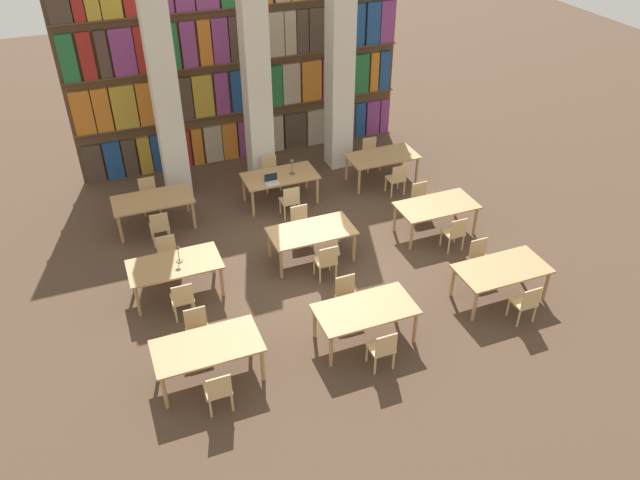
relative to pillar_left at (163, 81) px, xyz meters
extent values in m
plane|color=#4C3828|center=(2.23, -4.01, -3.00)|extent=(40.00, 40.00, 0.00)
cube|color=brown|center=(2.23, 1.41, -0.25)|extent=(8.99, 0.06, 5.50)
cube|color=brown|center=(2.23, 1.41, -2.98)|extent=(8.99, 0.35, 0.03)
cube|color=#47382D|center=(-1.92, 1.37, -2.44)|extent=(0.47, 0.20, 1.05)
cube|color=navy|center=(-1.41, 1.37, -2.44)|extent=(0.43, 0.20, 1.05)
cube|color=#47382D|center=(-0.99, 1.37, -2.44)|extent=(0.35, 0.20, 1.05)
cube|color=#B7932D|center=(-0.60, 1.37, -2.44)|extent=(0.32, 0.20, 1.05)
cube|color=navy|center=(-0.17, 1.37, -2.44)|extent=(0.50, 0.20, 1.05)
cube|color=maroon|center=(0.39, 1.37, -2.44)|extent=(0.49, 0.20, 1.05)
cube|color=orange|center=(0.82, 1.37, -2.44)|extent=(0.28, 0.20, 1.05)
cube|color=tan|center=(1.27, 1.37, -2.44)|extent=(0.49, 0.20, 1.05)
cube|color=orange|center=(1.74, 1.37, -2.44)|extent=(0.41, 0.20, 1.05)
cube|color=#84387A|center=(2.14, 1.37, -2.44)|extent=(0.29, 0.20, 1.05)
cube|color=#B7932D|center=(2.64, 1.37, -2.44)|extent=(0.55, 0.20, 1.05)
cube|color=tan|center=(3.14, 1.37, -2.44)|extent=(0.33, 0.20, 1.05)
cube|color=#47382D|center=(3.68, 1.37, -2.44)|extent=(0.64, 0.20, 1.05)
cube|color=tan|center=(4.32, 1.37, -2.44)|extent=(0.53, 0.20, 1.05)
cube|color=#236B38|center=(4.89, 1.37, -2.44)|extent=(0.49, 0.20, 1.05)
cube|color=#47382D|center=(5.37, 1.37, -2.44)|extent=(0.37, 0.20, 1.05)
cube|color=navy|center=(5.73, 1.37, -2.44)|extent=(0.32, 0.20, 1.05)
cube|color=#84387A|center=(6.15, 1.37, -2.44)|extent=(0.42, 0.20, 1.05)
cube|color=#84387A|center=(6.54, 1.37, -2.44)|extent=(0.28, 0.20, 1.05)
cube|color=brown|center=(2.23, 1.41, -1.61)|extent=(8.99, 0.35, 0.03)
cube|color=orange|center=(-1.91, 1.37, -1.03)|extent=(0.49, 0.20, 1.13)
cube|color=orange|center=(-1.44, 1.37, -1.03)|extent=(0.40, 0.20, 1.13)
cube|color=#B7932D|center=(-0.89, 1.37, -1.03)|extent=(0.60, 0.20, 1.13)
cube|color=orange|center=(-0.26, 1.37, -1.03)|extent=(0.60, 0.20, 1.13)
cube|color=#84387A|center=(0.28, 1.37, -1.03)|extent=(0.37, 0.20, 1.13)
cube|color=#47382D|center=(0.67, 1.37, -1.03)|extent=(0.34, 0.20, 1.13)
cube|color=#B7932D|center=(1.13, 1.37, -1.03)|extent=(0.53, 0.20, 1.13)
cube|color=#84387A|center=(1.64, 1.37, -1.03)|extent=(0.37, 0.20, 1.13)
cube|color=navy|center=(2.21, 1.37, -1.03)|extent=(0.64, 0.20, 1.13)
cube|color=#47382D|center=(2.73, 1.37, -1.03)|extent=(0.28, 0.20, 1.13)
cube|color=#236B38|center=(3.11, 1.37, -1.03)|extent=(0.43, 0.20, 1.13)
cube|color=tan|center=(3.60, 1.37, -1.03)|extent=(0.50, 0.20, 1.13)
cube|color=orange|center=(4.20, 1.37, -1.03)|extent=(0.57, 0.20, 1.13)
cube|color=#84387A|center=(4.66, 1.37, -1.03)|extent=(0.26, 0.20, 1.13)
cube|color=navy|center=(5.12, 1.37, -1.03)|extent=(0.53, 0.20, 1.13)
cube|color=#236B38|center=(5.69, 1.37, -1.03)|extent=(0.51, 0.20, 1.13)
cube|color=orange|center=(6.13, 1.37, -1.03)|extent=(0.25, 0.20, 1.13)
cube|color=navy|center=(6.45, 1.37, -1.03)|extent=(0.32, 0.20, 1.13)
cube|color=brown|center=(2.23, 1.41, -0.23)|extent=(8.99, 0.35, 0.03)
cube|color=#236B38|center=(-1.96, 1.37, 0.35)|extent=(0.39, 0.20, 1.14)
cube|color=maroon|center=(-1.53, 1.37, 0.35)|extent=(0.33, 0.20, 1.14)
cube|color=#47382D|center=(-1.16, 1.37, 0.35)|extent=(0.27, 0.20, 1.14)
cube|color=#84387A|center=(-0.69, 1.37, 0.35)|extent=(0.55, 0.20, 1.14)
cube|color=maroon|center=(-0.25, 1.37, 0.35)|extent=(0.28, 0.20, 1.14)
cube|color=tan|center=(0.10, 1.37, 0.35)|extent=(0.30, 0.20, 1.14)
cube|color=#236B38|center=(0.50, 1.37, 0.35)|extent=(0.34, 0.20, 1.14)
cube|color=#84387A|center=(0.91, 1.37, 0.35)|extent=(0.37, 0.20, 1.14)
cube|color=orange|center=(1.33, 1.37, 0.35)|extent=(0.32, 0.20, 1.14)
cube|color=#84387A|center=(1.73, 1.37, 0.35)|extent=(0.41, 0.20, 1.14)
cube|color=#47382D|center=(2.15, 1.37, 0.35)|extent=(0.38, 0.20, 1.14)
cube|color=#47382D|center=(2.55, 1.37, 0.35)|extent=(0.33, 0.20, 1.14)
cube|color=tan|center=(3.11, 1.37, 0.35)|extent=(0.63, 0.20, 1.14)
cube|color=tan|center=(3.60, 1.37, 0.35)|extent=(0.31, 0.20, 1.14)
cube|color=#47382D|center=(3.94, 1.37, 0.35)|extent=(0.32, 0.20, 1.14)
cube|color=#47382D|center=(4.48, 1.37, 0.35)|extent=(0.70, 0.20, 1.14)
cube|color=#B7932D|center=(5.02, 1.37, 0.35)|extent=(0.34, 0.20, 1.14)
cube|color=navy|center=(5.51, 1.37, 0.35)|extent=(0.49, 0.20, 1.14)
cube|color=navy|center=(6.02, 1.37, 0.35)|extent=(0.40, 0.20, 1.14)
cube|color=#84387A|center=(6.46, 1.37, 0.35)|extent=(0.43, 0.20, 1.14)
cube|color=brown|center=(2.23, 1.41, 1.14)|extent=(8.99, 0.35, 0.03)
cube|color=#47382D|center=(-1.91, 1.37, 1.64)|extent=(0.50, 0.20, 0.96)
cube|color=maroon|center=(-1.50, 1.37, 1.64)|extent=(0.26, 0.20, 0.96)
cube|color=silver|center=(0.00, 0.00, 0.00)|extent=(0.61, 0.61, 6.00)
cube|color=silver|center=(2.23, 0.00, 0.00)|extent=(0.61, 0.61, 6.00)
cube|color=silver|center=(4.47, 0.00, 0.00)|extent=(0.61, 0.61, 6.00)
cube|color=tan|center=(-0.73, -6.58, -2.26)|extent=(1.83, 0.96, 0.04)
cylinder|color=tan|center=(-1.56, -6.98, -2.64)|extent=(0.07, 0.07, 0.72)
cylinder|color=tan|center=(0.11, -6.98, -2.64)|extent=(0.07, 0.07, 0.72)
cylinder|color=tan|center=(-1.56, -6.17, -2.64)|extent=(0.07, 0.07, 0.72)
cylinder|color=tan|center=(0.11, -6.17, -2.64)|extent=(0.07, 0.07, 0.72)
cylinder|color=tan|center=(-0.93, -7.11, -2.80)|extent=(0.04, 0.04, 0.40)
cylinder|color=tan|center=(-0.57, -7.11, -2.80)|extent=(0.04, 0.04, 0.40)
cylinder|color=tan|center=(-0.93, -7.45, -2.80)|extent=(0.04, 0.04, 0.40)
cylinder|color=tan|center=(-0.57, -7.45, -2.80)|extent=(0.04, 0.04, 0.40)
cube|color=tan|center=(-0.75, -7.28, -2.58)|extent=(0.42, 0.40, 0.04)
cube|color=tan|center=(-0.75, -7.46, -2.35)|extent=(0.40, 0.03, 0.42)
cylinder|color=tan|center=(-0.57, -6.04, -2.80)|extent=(0.04, 0.04, 0.40)
cylinder|color=tan|center=(-0.93, -6.04, -2.80)|extent=(0.04, 0.04, 0.40)
cylinder|color=tan|center=(-0.57, -5.70, -2.80)|extent=(0.04, 0.04, 0.40)
cylinder|color=tan|center=(-0.93, -5.70, -2.80)|extent=(0.04, 0.04, 0.40)
cube|color=tan|center=(-0.75, -5.87, -2.58)|extent=(0.42, 0.40, 0.04)
cube|color=tan|center=(-0.75, -5.69, -2.35)|extent=(0.40, 0.03, 0.42)
cube|color=tan|center=(2.16, -6.71, -2.26)|extent=(1.83, 0.96, 0.04)
cylinder|color=tan|center=(1.32, -7.11, -2.64)|extent=(0.07, 0.07, 0.72)
cylinder|color=tan|center=(2.99, -7.11, -2.64)|extent=(0.07, 0.07, 0.72)
cylinder|color=tan|center=(1.32, -6.30, -2.64)|extent=(0.07, 0.07, 0.72)
cylinder|color=tan|center=(2.99, -6.30, -2.64)|extent=(0.07, 0.07, 0.72)
cylinder|color=tan|center=(1.96, -7.24, -2.80)|extent=(0.04, 0.04, 0.40)
cylinder|color=tan|center=(2.32, -7.24, -2.80)|extent=(0.04, 0.04, 0.40)
cylinder|color=tan|center=(1.96, -7.58, -2.80)|extent=(0.04, 0.04, 0.40)
cylinder|color=tan|center=(2.32, -7.58, -2.80)|extent=(0.04, 0.04, 0.40)
cube|color=tan|center=(2.14, -7.41, -2.58)|extent=(0.42, 0.40, 0.04)
cube|color=tan|center=(2.14, -7.59, -2.35)|extent=(0.40, 0.03, 0.42)
cylinder|color=tan|center=(2.32, -6.17, -2.80)|extent=(0.04, 0.04, 0.40)
cylinder|color=tan|center=(1.96, -6.17, -2.80)|extent=(0.04, 0.04, 0.40)
cylinder|color=tan|center=(2.32, -5.83, -2.80)|extent=(0.04, 0.04, 0.40)
cylinder|color=tan|center=(1.96, -5.83, -2.80)|extent=(0.04, 0.04, 0.40)
cube|color=tan|center=(2.14, -6.00, -2.58)|extent=(0.42, 0.40, 0.04)
cube|color=tan|center=(2.14, -5.82, -2.35)|extent=(0.40, 0.03, 0.42)
cube|color=tan|center=(5.18, -6.60, -2.26)|extent=(1.83, 0.96, 0.04)
cylinder|color=tan|center=(4.35, -7.00, -2.64)|extent=(0.07, 0.07, 0.72)
cylinder|color=tan|center=(6.02, -7.00, -2.64)|extent=(0.07, 0.07, 0.72)
cylinder|color=tan|center=(4.35, -6.20, -2.64)|extent=(0.07, 0.07, 0.72)
cylinder|color=tan|center=(6.02, -6.20, -2.64)|extent=(0.07, 0.07, 0.72)
cylinder|color=tan|center=(5.04, -7.13, -2.80)|extent=(0.04, 0.04, 0.40)
cylinder|color=tan|center=(5.40, -7.13, -2.80)|extent=(0.04, 0.04, 0.40)
cylinder|color=tan|center=(5.04, -7.47, -2.80)|extent=(0.04, 0.04, 0.40)
cylinder|color=tan|center=(5.40, -7.47, -2.80)|extent=(0.04, 0.04, 0.40)
cube|color=tan|center=(5.22, -7.30, -2.58)|extent=(0.42, 0.40, 0.04)
cube|color=tan|center=(5.22, -7.49, -2.35)|extent=(0.40, 0.03, 0.42)
cylinder|color=tan|center=(5.40, -6.07, -2.80)|extent=(0.04, 0.04, 0.40)
cylinder|color=tan|center=(5.04, -6.07, -2.80)|extent=(0.04, 0.04, 0.40)
cylinder|color=tan|center=(5.40, -5.73, -2.80)|extent=(0.04, 0.04, 0.40)
cylinder|color=tan|center=(5.04, -5.73, -2.80)|extent=(0.04, 0.04, 0.40)
cube|color=tan|center=(5.22, -5.90, -2.58)|extent=(0.42, 0.40, 0.04)
cube|color=tan|center=(5.22, -5.71, -2.35)|extent=(0.40, 0.03, 0.42)
cube|color=tan|center=(-0.81, -4.08, -2.26)|extent=(1.83, 0.96, 0.04)
cylinder|color=tan|center=(-1.64, -4.48, -2.64)|extent=(0.07, 0.07, 0.72)
cylinder|color=tan|center=(0.03, -4.48, -2.64)|extent=(0.07, 0.07, 0.72)
cylinder|color=tan|center=(-1.64, -3.68, -2.64)|extent=(0.07, 0.07, 0.72)
cylinder|color=tan|center=(0.03, -3.68, -2.64)|extent=(0.07, 0.07, 0.72)
cylinder|color=tan|center=(-1.01, -4.61, -2.80)|extent=(0.04, 0.04, 0.40)
cylinder|color=tan|center=(-0.65, -4.61, -2.80)|extent=(0.04, 0.04, 0.40)
cylinder|color=tan|center=(-1.01, -4.95, -2.80)|extent=(0.04, 0.04, 0.40)
cylinder|color=tan|center=(-0.65, -4.95, -2.80)|extent=(0.04, 0.04, 0.40)
cube|color=tan|center=(-0.83, -4.78, -2.58)|extent=(0.42, 0.40, 0.04)
cube|color=tan|center=(-0.83, -4.97, -2.35)|extent=(0.40, 0.03, 0.42)
cylinder|color=tan|center=(-0.65, -3.55, -2.80)|extent=(0.04, 0.04, 0.40)
cylinder|color=tan|center=(-1.01, -3.55, -2.80)|extent=(0.04, 0.04, 0.40)
cylinder|color=tan|center=(-0.65, -3.21, -2.80)|extent=(0.04, 0.04, 0.40)
cylinder|color=tan|center=(-1.01, -3.21, -2.80)|extent=(0.04, 0.04, 0.40)
cube|color=tan|center=(-0.83, -3.38, -2.58)|extent=(0.42, 0.40, 0.04)
cube|color=tan|center=(-0.83, -3.19, -2.35)|extent=(0.40, 0.03, 0.42)
cylinder|color=brown|center=(-0.69, -4.04, -2.24)|extent=(0.14, 0.14, 0.01)
cylinder|color=brown|center=(-0.69, -4.04, -2.08)|extent=(0.02, 0.02, 0.31)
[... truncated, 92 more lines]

